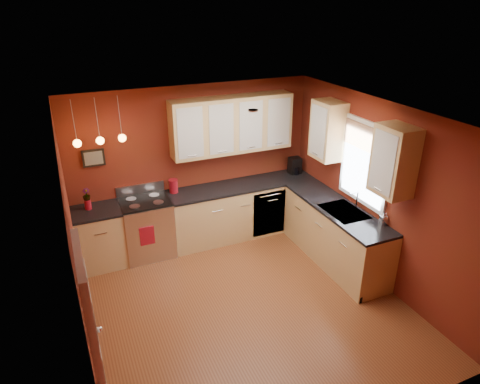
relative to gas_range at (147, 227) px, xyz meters
name	(u,v)px	position (x,y,z in m)	size (l,w,h in m)	color
floor	(247,305)	(0.92, -1.80, -0.48)	(4.20, 4.20, 0.00)	brown
ceiling	(248,117)	(0.92, -1.80, 2.12)	(4.00, 4.20, 0.02)	silver
wall_back	(195,165)	(0.92, 0.30, 0.82)	(4.00, 0.02, 2.60)	maroon
wall_front	(353,333)	(0.92, -3.90, 0.82)	(4.00, 0.02, 2.60)	maroon
wall_left	(77,257)	(-1.08, -1.80, 0.82)	(0.02, 4.20, 2.60)	maroon
wall_right	(377,193)	(2.92, -1.80, 0.82)	(0.02, 4.20, 2.60)	maroon
base_cabinets_back_left	(100,239)	(-0.73, 0.00, -0.03)	(0.70, 0.60, 0.90)	tan
base_cabinets_back_right	(242,210)	(1.65, 0.00, -0.03)	(2.54, 0.60, 0.90)	tan
base_cabinets_right	(335,235)	(2.62, -1.35, -0.03)	(0.60, 2.10, 0.90)	tan
counter_back_left	(96,211)	(-0.73, 0.00, 0.44)	(0.70, 0.62, 0.04)	black
counter_back_right	(242,185)	(1.65, 0.00, 0.44)	(2.54, 0.62, 0.04)	black
counter_right	(338,208)	(2.62, -1.35, 0.44)	(0.62, 2.10, 0.04)	black
gas_range	(147,227)	(0.00, 0.00, 0.00)	(0.76, 0.64, 1.11)	silver
dishwasher_front	(269,213)	(2.02, -0.29, -0.03)	(0.60, 0.02, 0.80)	silver
sink	(344,213)	(2.62, -1.50, 0.43)	(0.50, 0.70, 0.33)	#929298
window	(365,161)	(2.89, -1.50, 1.21)	(0.06, 1.02, 1.22)	white
door_left_wall	(97,354)	(-1.05, -3.00, 0.54)	(0.12, 0.82, 2.05)	white
upper_cabinets_back	(232,125)	(1.52, 0.12, 1.47)	(2.00, 0.35, 0.90)	tan
upper_cabinets_right	(358,144)	(2.75, -1.48, 1.47)	(0.35, 1.95, 0.90)	tan
wall_picture	(94,158)	(-0.63, 0.28, 1.17)	(0.32, 0.03, 0.26)	black
pendant_lights	(100,140)	(-0.53, -0.05, 1.53)	(0.71, 0.11, 0.66)	#929298
red_canister	(173,186)	(0.50, 0.15, 0.57)	(0.15, 0.15, 0.22)	maroon
red_vase	(88,204)	(-0.82, 0.07, 0.54)	(0.10, 0.10, 0.15)	maroon
flowers	(86,195)	(-0.82, 0.07, 0.69)	(0.11, 0.11, 0.20)	maroon
coffee_maker	(295,166)	(2.70, 0.07, 0.59)	(0.20, 0.20, 0.29)	black
soap_pump	(384,218)	(2.87, -2.05, 0.56)	(0.09, 0.09, 0.20)	white
dish_towel	(147,236)	(-0.07, -0.33, 0.04)	(0.22, 0.02, 0.30)	maroon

